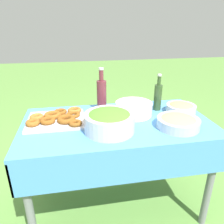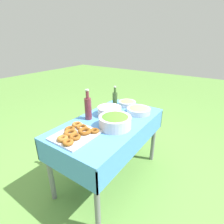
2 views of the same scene
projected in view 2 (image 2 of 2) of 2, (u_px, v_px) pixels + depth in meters
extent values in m
plane|color=#609342|center=(110.00, 176.00, 2.18)|extent=(14.00, 14.00, 0.00)
cube|color=#4C8CD1|center=(109.00, 122.00, 1.89)|extent=(1.32, 0.72, 0.02)
cube|color=#4C8CD1|center=(138.00, 142.00, 1.75)|extent=(1.32, 0.01, 0.22)
cube|color=#4C8CD1|center=(85.00, 124.00, 2.12)|extent=(1.32, 0.01, 0.22)
cube|color=#4C8CD1|center=(64.00, 165.00, 1.44)|extent=(0.01, 0.72, 0.22)
cube|color=#4C8CD1|center=(136.00, 113.00, 2.43)|extent=(0.01, 0.72, 0.22)
cylinder|color=slate|center=(97.00, 200.00, 1.42)|extent=(0.05, 0.05, 0.73)
cylinder|color=slate|center=(154.00, 137.00, 2.33)|extent=(0.05, 0.05, 0.73)
cylinder|color=slate|center=(50.00, 171.00, 1.74)|extent=(0.05, 0.05, 0.73)
cylinder|color=slate|center=(116.00, 125.00, 2.65)|extent=(0.05, 0.05, 0.73)
cylinder|color=silver|center=(115.00, 122.00, 1.74)|extent=(0.32, 0.32, 0.12)
ellipsoid|color=#51892D|center=(115.00, 118.00, 1.72)|extent=(0.29, 0.29, 0.07)
cylinder|color=#B2B7BC|center=(139.00, 111.00, 2.07)|extent=(0.28, 0.28, 0.06)
ellipsoid|color=tan|center=(139.00, 109.00, 2.07)|extent=(0.25, 0.25, 0.06)
cube|color=silver|center=(75.00, 135.00, 1.60)|extent=(0.39, 0.33, 0.02)
torus|color=#93561E|center=(68.00, 142.00, 1.45)|extent=(0.13, 0.13, 0.03)
torus|color=#A36628|center=(77.00, 124.00, 1.75)|extent=(0.12, 0.12, 0.03)
torus|color=#93561E|center=(70.00, 133.00, 1.59)|extent=(0.17, 0.17, 0.03)
torus|color=brown|center=(95.00, 131.00, 1.63)|extent=(0.11, 0.11, 0.03)
torus|color=brown|center=(75.00, 137.00, 1.53)|extent=(0.12, 0.12, 0.03)
torus|color=brown|center=(70.00, 129.00, 1.66)|extent=(0.13, 0.13, 0.03)
torus|color=brown|center=(82.00, 127.00, 1.70)|extent=(0.14, 0.14, 0.03)
torus|color=#A36628|center=(63.00, 138.00, 1.50)|extent=(0.11, 0.11, 0.04)
torus|color=brown|center=(85.00, 131.00, 1.62)|extent=(0.16, 0.16, 0.04)
cylinder|color=white|center=(109.00, 114.00, 2.04)|extent=(0.27, 0.27, 0.01)
cylinder|color=white|center=(109.00, 113.00, 2.04)|extent=(0.27, 0.27, 0.01)
cylinder|color=white|center=(109.00, 112.00, 2.04)|extent=(0.27, 0.27, 0.01)
cylinder|color=white|center=(109.00, 111.00, 2.03)|extent=(0.27, 0.27, 0.01)
cylinder|color=white|center=(109.00, 110.00, 2.03)|extent=(0.27, 0.27, 0.01)
cylinder|color=white|center=(109.00, 109.00, 2.02)|extent=(0.27, 0.27, 0.01)
cylinder|color=white|center=(109.00, 108.00, 2.02)|extent=(0.27, 0.27, 0.01)
cylinder|color=white|center=(109.00, 107.00, 2.01)|extent=(0.27, 0.27, 0.01)
cylinder|color=#2D4723|center=(115.00, 101.00, 2.20)|extent=(0.06, 0.06, 0.20)
cylinder|color=#2D4723|center=(115.00, 90.00, 2.15)|extent=(0.03, 0.03, 0.07)
cylinder|color=#B7B7B7|center=(115.00, 87.00, 2.13)|extent=(0.03, 0.03, 0.02)
cylinder|color=maroon|center=(88.00, 109.00, 1.89)|extent=(0.07, 0.07, 0.24)
cylinder|color=maroon|center=(87.00, 95.00, 1.83)|extent=(0.03, 0.03, 0.08)
cylinder|color=#B7B7B7|center=(87.00, 90.00, 1.81)|extent=(0.04, 0.04, 0.02)
cylinder|color=silver|center=(127.00, 104.00, 2.30)|extent=(0.22, 0.22, 0.06)
ellipsoid|color=tan|center=(127.00, 102.00, 2.29)|extent=(0.20, 0.20, 0.06)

